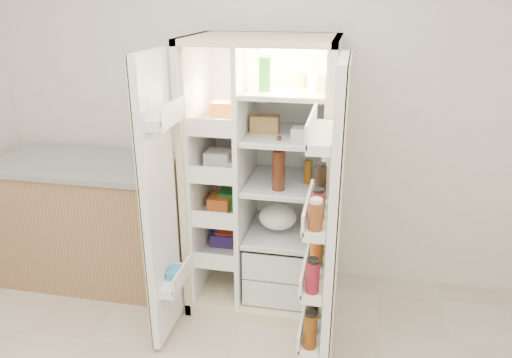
# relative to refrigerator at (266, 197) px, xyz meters

# --- Properties ---
(wall_back) EXTENTS (4.00, 0.02, 2.70)m
(wall_back) POSITION_rel_refrigerator_xyz_m (-0.09, 0.35, 0.61)
(wall_back) COLOR silver
(wall_back) RESTS_ON floor
(refrigerator) EXTENTS (0.92, 0.70, 1.80)m
(refrigerator) POSITION_rel_refrigerator_xyz_m (0.00, 0.00, 0.00)
(refrigerator) COLOR beige
(refrigerator) RESTS_ON floor
(freezer_door) EXTENTS (0.15, 0.40, 1.72)m
(freezer_door) POSITION_rel_refrigerator_xyz_m (-0.52, -0.60, 0.15)
(freezer_door) COLOR white
(freezer_door) RESTS_ON floor
(fridge_door) EXTENTS (0.17, 0.58, 1.72)m
(fridge_door) POSITION_rel_refrigerator_xyz_m (0.47, -0.69, 0.12)
(fridge_door) COLOR white
(fridge_door) RESTS_ON floor
(kitchen_counter) EXTENTS (1.27, 0.68, 0.92)m
(kitchen_counter) POSITION_rel_refrigerator_xyz_m (-1.33, -0.05, -0.28)
(kitchen_counter) COLOR #9F7A4F
(kitchen_counter) RESTS_ON floor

